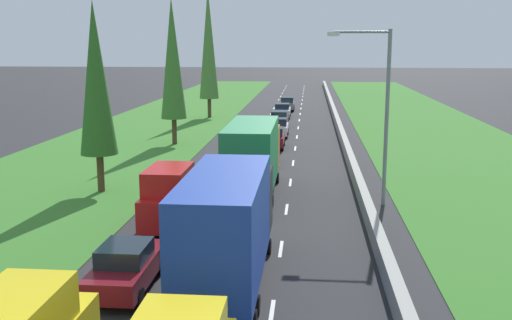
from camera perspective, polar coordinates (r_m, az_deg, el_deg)
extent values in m
plane|color=#28282B|center=(62.99, 2.50, 3.47)|extent=(300.00, 300.00, 0.00)
cube|color=#387528|center=(64.79, -8.77, 3.59)|extent=(14.00, 140.00, 0.04)
cube|color=#387528|center=(63.97, 15.47, 3.22)|extent=(14.00, 140.00, 0.04)
cube|color=#9E9B93|center=(62.94, 7.70, 3.77)|extent=(0.44, 120.00, 0.85)
cube|color=white|center=(19.78, -8.97, -13.86)|extent=(0.14, 2.00, 0.01)
cube|color=white|center=(25.22, -5.66, -8.19)|extent=(0.14, 2.00, 0.01)
cube|color=white|center=(30.86, -3.60, -4.55)|extent=(0.14, 2.00, 0.01)
cube|color=white|center=(36.62, -2.19, -2.04)|extent=(0.14, 2.00, 0.01)
cube|color=white|center=(42.44, -1.17, -0.21)|extent=(0.14, 2.00, 0.01)
cube|color=white|center=(48.31, -0.39, 1.17)|extent=(0.14, 2.00, 0.01)
cube|color=white|center=(54.21, 0.21, 2.26)|extent=(0.14, 2.00, 0.01)
cube|color=white|center=(60.13, 0.70, 3.13)|extent=(0.14, 2.00, 0.01)
cube|color=white|center=(66.06, 1.10, 3.84)|extent=(0.14, 2.00, 0.01)
cube|color=white|center=(72.00, 1.44, 4.44)|extent=(0.14, 2.00, 0.01)
cube|color=white|center=(77.95, 1.72, 4.94)|extent=(0.14, 2.00, 0.01)
cube|color=white|center=(83.91, 1.96, 5.38)|extent=(0.14, 2.00, 0.01)
cube|color=white|center=(89.88, 2.18, 5.75)|extent=(0.14, 2.00, 0.01)
cube|color=white|center=(95.84, 2.36, 6.08)|extent=(0.14, 2.00, 0.01)
cube|color=white|center=(101.82, 2.53, 6.37)|extent=(0.14, 2.00, 0.01)
cube|color=white|center=(107.79, 2.67, 6.63)|extent=(0.14, 2.00, 0.01)
cube|color=white|center=(113.77, 2.80, 6.86)|extent=(0.14, 2.00, 0.01)
cube|color=white|center=(119.75, 2.92, 7.07)|extent=(0.14, 2.00, 0.01)
cube|color=white|center=(19.28, 1.50, -14.41)|extent=(0.14, 2.00, 0.01)
cube|color=white|center=(24.82, 2.39, -8.46)|extent=(0.14, 2.00, 0.01)
cube|color=white|center=(30.54, 2.93, -4.71)|extent=(0.14, 2.00, 0.01)
cube|color=white|center=(36.35, 3.30, -2.15)|extent=(0.14, 2.00, 0.01)
cube|color=white|center=(42.21, 3.56, -0.29)|extent=(0.14, 2.00, 0.01)
cube|color=white|center=(48.11, 3.76, 1.11)|extent=(0.14, 2.00, 0.01)
cube|color=white|center=(54.03, 3.92, 2.20)|extent=(0.14, 2.00, 0.01)
cube|color=white|center=(59.96, 4.04, 3.08)|extent=(0.14, 2.00, 0.01)
cube|color=white|center=(65.91, 4.14, 3.80)|extent=(0.14, 2.00, 0.01)
cube|color=white|center=(71.86, 4.23, 4.40)|extent=(0.14, 2.00, 0.01)
cube|color=white|center=(77.83, 4.30, 4.91)|extent=(0.14, 2.00, 0.01)
cube|color=white|center=(83.79, 4.36, 5.34)|extent=(0.14, 2.00, 0.01)
cube|color=white|center=(89.77, 4.42, 5.72)|extent=(0.14, 2.00, 0.01)
cube|color=white|center=(95.74, 4.47, 6.05)|extent=(0.14, 2.00, 0.01)
cube|color=white|center=(101.72, 4.51, 6.34)|extent=(0.14, 2.00, 0.01)
cube|color=white|center=(107.70, 4.55, 6.60)|extent=(0.14, 2.00, 0.01)
cube|color=white|center=(113.68, 4.58, 6.84)|extent=(0.14, 2.00, 0.01)
cube|color=white|center=(119.67, 4.61, 7.04)|extent=(0.14, 2.00, 0.01)
cube|color=yellow|center=(14.81, -22.10, -13.80)|extent=(1.80, 3.10, 1.10)
cube|color=maroon|center=(21.29, -12.19, -10.17)|extent=(1.76, 4.50, 0.72)
cube|color=#19232D|center=(20.93, -12.39, -8.62)|extent=(1.56, 1.90, 0.60)
cylinder|color=black|center=(22.89, -13.05, -9.63)|extent=(0.22, 0.64, 0.64)
cylinder|color=black|center=(22.46, -9.11, -9.89)|extent=(0.22, 0.64, 0.64)
cylinder|color=black|center=(20.45, -15.51, -12.32)|extent=(0.22, 0.64, 0.64)
cylinder|color=black|center=(19.97, -11.10, -12.70)|extent=(0.22, 0.64, 0.64)
cube|color=black|center=(21.12, -2.53, -10.32)|extent=(2.20, 9.40, 0.56)
cube|color=black|center=(24.04, -1.42, -3.81)|extent=(2.40, 2.20, 2.50)
cube|color=#19389E|center=(19.45, -3.00, -6.20)|extent=(2.44, 7.20, 3.30)
cylinder|color=black|center=(24.44, -4.12, -8.02)|extent=(0.22, 0.64, 0.64)
cylinder|color=black|center=(24.19, 1.18, -8.19)|extent=(0.22, 0.64, 0.64)
cylinder|color=black|center=(19.43, -6.76, -13.26)|extent=(0.22, 0.64, 0.64)
cylinder|color=black|center=(19.12, 0.02, -13.60)|extent=(0.22, 0.64, 0.64)
cylinder|color=black|center=(18.47, -7.46, -14.62)|extent=(0.22, 0.64, 0.64)
cylinder|color=black|center=(18.15, -0.29, -15.01)|extent=(0.22, 0.64, 0.64)
cube|color=black|center=(32.99, -0.23, -2.44)|extent=(2.20, 9.40, 0.56)
cube|color=orange|center=(36.19, 0.29, 1.25)|extent=(2.40, 2.20, 2.50)
cube|color=#1E7F47|center=(31.52, -0.42, 0.51)|extent=(2.44, 7.20, 3.30)
cylinder|color=black|center=(36.36, -1.51, -1.62)|extent=(0.22, 0.64, 0.64)
cylinder|color=black|center=(36.18, 2.02, -1.69)|extent=(0.22, 0.64, 0.64)
cylinder|color=black|center=(31.08, -2.67, -3.83)|extent=(0.22, 0.64, 0.64)
cylinder|color=black|center=(30.87, 1.47, -3.92)|extent=(0.22, 0.64, 0.64)
cylinder|color=black|center=(30.05, -2.95, -4.35)|extent=(0.22, 0.64, 0.64)
cylinder|color=black|center=(29.83, 1.33, -4.46)|extent=(0.22, 0.64, 0.64)
cube|color=#237A33|center=(41.47, 0.79, 0.47)|extent=(1.76, 4.50, 0.72)
cube|color=#19232D|center=(41.20, 0.77, 1.33)|extent=(1.56, 1.90, 0.60)
cylinder|color=black|center=(42.96, -0.14, 0.36)|extent=(0.22, 0.64, 0.64)
cylinder|color=black|center=(42.85, 1.99, 0.32)|extent=(0.22, 0.64, 0.64)
cylinder|color=black|center=(40.24, -0.50, -0.38)|extent=(0.22, 0.64, 0.64)
cylinder|color=black|center=(40.12, 1.77, -0.42)|extent=(0.22, 0.64, 0.64)
cube|color=maroon|center=(48.09, 1.68, 1.96)|extent=(1.68, 3.90, 0.76)
cube|color=#19232D|center=(47.69, 1.66, 2.74)|extent=(1.52, 1.60, 0.64)
cylinder|color=black|center=(49.39, 0.88, 1.76)|extent=(0.22, 0.64, 0.64)
cylinder|color=black|center=(49.31, 2.64, 1.73)|extent=(0.22, 0.64, 0.64)
cylinder|color=black|center=(47.01, 0.66, 1.29)|extent=(0.22, 0.64, 0.64)
cylinder|color=black|center=(46.92, 2.52, 1.26)|extent=(0.22, 0.64, 0.64)
cube|color=white|center=(54.05, 2.16, 2.97)|extent=(1.68, 3.90, 0.76)
cube|color=#19232D|center=(53.66, 2.15, 3.66)|extent=(1.52, 1.60, 0.64)
cylinder|color=black|center=(55.34, 1.43, 2.76)|extent=(0.22, 0.64, 0.64)
cylinder|color=black|center=(55.26, 3.01, 2.74)|extent=(0.22, 0.64, 0.64)
cylinder|color=black|center=(52.95, 1.26, 2.39)|extent=(0.22, 0.64, 0.64)
cylinder|color=black|center=(52.87, 2.91, 2.36)|extent=(0.22, 0.64, 0.64)
cube|color=black|center=(60.28, 2.23, 3.79)|extent=(1.76, 4.50, 0.72)
cube|color=#19232D|center=(60.05, 2.23, 4.39)|extent=(1.56, 1.90, 0.60)
cylinder|color=black|center=(61.75, 1.55, 3.63)|extent=(0.22, 0.64, 0.64)
cylinder|color=black|center=(61.67, 3.04, 3.61)|extent=(0.22, 0.64, 0.64)
cylinder|color=black|center=(58.99, 1.38, 3.28)|extent=(0.22, 0.64, 0.64)
cylinder|color=black|center=(58.91, 2.94, 3.26)|extent=(0.22, 0.64, 0.64)
cube|color=white|center=(68.01, 2.53, 4.61)|extent=(1.76, 4.50, 0.72)
cube|color=#19232D|center=(67.79, 2.53, 5.15)|extent=(1.56, 1.90, 0.60)
cylinder|color=black|center=(69.47, 1.92, 4.45)|extent=(0.22, 0.64, 0.64)
cylinder|color=black|center=(69.40, 3.24, 4.44)|extent=(0.22, 0.64, 0.64)
cylinder|color=black|center=(66.70, 1.78, 4.18)|extent=(0.22, 0.64, 0.64)
cylinder|color=black|center=(66.63, 3.16, 4.16)|extent=(0.22, 0.64, 0.64)
cube|color=red|center=(27.83, -8.13, -4.21)|extent=(1.90, 4.90, 1.40)
cube|color=red|center=(27.24, -8.34, -1.84)|extent=(1.80, 3.10, 1.10)
cylinder|color=black|center=(29.64, -9.07, -4.70)|extent=(0.22, 0.64, 0.64)
cylinder|color=black|center=(29.27, -5.75, -4.82)|extent=(0.22, 0.64, 0.64)
cylinder|color=black|center=(26.83, -10.65, -6.44)|extent=(0.22, 0.64, 0.64)
cylinder|color=black|center=(26.42, -6.99, -6.60)|extent=(0.22, 0.64, 0.64)
cube|color=slate|center=(75.21, 3.01, 5.24)|extent=(1.68, 3.90, 0.76)
cube|color=#19232D|center=(74.84, 3.00, 5.75)|extent=(1.52, 1.60, 0.64)
cylinder|color=black|center=(76.48, 2.47, 5.06)|extent=(0.22, 0.64, 0.64)
cylinder|color=black|center=(76.42, 3.61, 5.04)|extent=(0.22, 0.64, 0.64)
cylinder|color=black|center=(74.08, 2.38, 4.86)|extent=(0.22, 0.64, 0.64)
cylinder|color=black|center=(74.02, 3.56, 4.85)|extent=(0.22, 0.64, 0.64)
cylinder|color=#4C3823|center=(34.88, -14.58, -1.21)|extent=(0.40, 0.40, 2.20)
cone|color=#2D6623|center=(34.18, -15.02, 7.54)|extent=(2.07, 2.07, 8.45)
cylinder|color=#4C3823|center=(50.24, -7.78, 2.72)|extent=(0.40, 0.40, 2.20)
cone|color=#3D752D|center=(49.73, -7.96, 9.55)|extent=(2.10, 2.10, 9.77)
cylinder|color=#4C3823|center=(68.10, -4.46, 4.96)|extent=(0.41, 0.41, 2.20)
cone|color=#4C7F38|center=(67.72, -4.55, 11.01)|extent=(2.16, 2.16, 12.16)
cylinder|color=gray|center=(31.24, 12.34, 3.82)|extent=(0.20, 0.20, 9.00)
cylinder|color=gray|center=(30.86, 10.05, 11.92)|extent=(2.80, 0.12, 0.12)
cube|color=silver|center=(30.78, 7.39, 11.81)|extent=(0.60, 0.28, 0.20)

